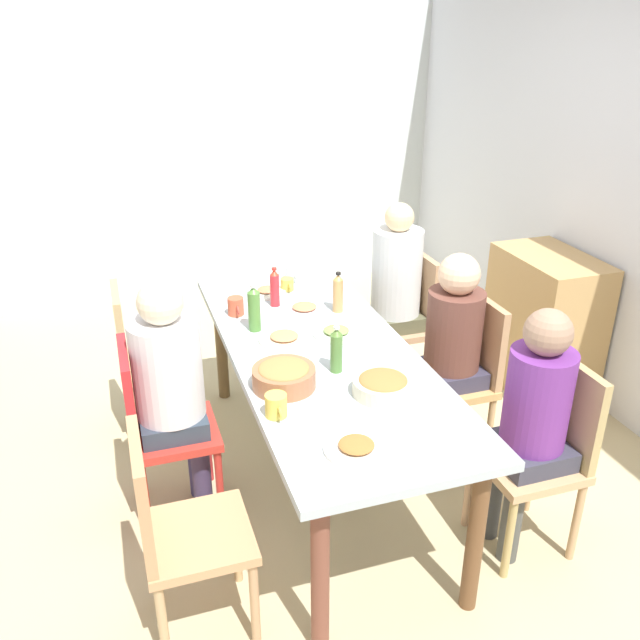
{
  "coord_description": "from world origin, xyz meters",
  "views": [
    {
      "loc": [
        2.71,
        -0.89,
        2.24
      ],
      "look_at": [
        0.0,
        0.0,
        0.92
      ],
      "focal_mm": 37.58,
      "sensor_mm": 36.0,
      "label": 1
    }
  ],
  "objects_px": {
    "chair_0": "(545,446)",
    "person_0": "(533,414)",
    "plate_4": "(267,292)",
    "cup_0": "(287,284)",
    "person_2": "(171,379)",
    "chair_2": "(155,423)",
    "chair_5": "(175,526)",
    "dining_table": "(320,364)",
    "person_3": "(451,340)",
    "plate_2": "(304,309)",
    "bottle_0": "(275,288)",
    "bowl_1": "(284,376)",
    "chair_3": "(463,370)",
    "cup_2": "(236,306)",
    "bowl_0": "(383,385)",
    "bottle_3": "(338,293)",
    "chair_1": "(406,316)",
    "side_cabinet": "(543,324)",
    "plate_3": "(284,338)",
    "cup_1": "(293,273)",
    "chair_4": "(143,354)",
    "plate_1": "(356,447)",
    "cup_3": "(276,406)",
    "plate_0": "(336,333)",
    "person_1": "(394,285)",
    "bottle_1": "(254,309)",
    "bottle_2": "(336,350)"
  },
  "relations": [
    {
      "from": "chair_0",
      "to": "plate_2",
      "type": "bearing_deg",
      "value": -147.32
    },
    {
      "from": "person_3",
      "to": "side_cabinet",
      "type": "bearing_deg",
      "value": 116.89
    },
    {
      "from": "person_0",
      "to": "chair_2",
      "type": "relative_size",
      "value": 1.31
    },
    {
      "from": "chair_2",
      "to": "cup_3",
      "type": "bearing_deg",
      "value": 41.88
    },
    {
      "from": "cup_0",
      "to": "bottle_3",
      "type": "distance_m",
      "value": 0.42
    },
    {
      "from": "chair_0",
      "to": "bottle_1",
      "type": "xyz_separation_m",
      "value": [
        -1.02,
        -1.05,
        0.37
      ]
    },
    {
      "from": "chair_5",
      "to": "plate_1",
      "type": "xyz_separation_m",
      "value": [
        0.1,
        0.67,
        0.27
      ]
    },
    {
      "from": "chair_4",
      "to": "plate_0",
      "type": "xyz_separation_m",
      "value": [
        0.61,
        0.92,
        0.27
      ]
    },
    {
      "from": "chair_4",
      "to": "plate_4",
      "type": "relative_size",
      "value": 4.33
    },
    {
      "from": "chair_3",
      "to": "bowl_1",
      "type": "xyz_separation_m",
      "value": [
        0.29,
        -1.06,
        0.31
      ]
    },
    {
      "from": "bottle_2",
      "to": "bottle_3",
      "type": "distance_m",
      "value": 0.66
    },
    {
      "from": "chair_0",
      "to": "bottle_3",
      "type": "bearing_deg",
      "value": -152.46
    },
    {
      "from": "chair_0",
      "to": "person_0",
      "type": "distance_m",
      "value": 0.21
    },
    {
      "from": "bottle_0",
      "to": "dining_table",
      "type": "bearing_deg",
      "value": 7.45
    },
    {
      "from": "person_2",
      "to": "bowl_0",
      "type": "relative_size",
      "value": 4.7
    },
    {
      "from": "dining_table",
      "to": "bowl_0",
      "type": "distance_m",
      "value": 0.51
    },
    {
      "from": "chair_1",
      "to": "bottle_3",
      "type": "xyz_separation_m",
      "value": [
        0.34,
        -0.57,
        0.36
      ]
    },
    {
      "from": "plate_3",
      "to": "plate_1",
      "type": "bearing_deg",
      "value": 0.7
    },
    {
      "from": "chair_0",
      "to": "person_3",
      "type": "height_order",
      "value": "person_3"
    },
    {
      "from": "person_1",
      "to": "plate_1",
      "type": "xyz_separation_m",
      "value": [
        1.54,
        -0.84,
        0.05
      ]
    },
    {
      "from": "chair_2",
      "to": "chair_5",
      "type": "height_order",
      "value": "same"
    },
    {
      "from": "dining_table",
      "to": "person_3",
      "type": "bearing_deg",
      "value": 90.0
    },
    {
      "from": "chair_0",
      "to": "bottle_3",
      "type": "relative_size",
      "value": 4.01
    },
    {
      "from": "bottle_2",
      "to": "side_cabinet",
      "type": "height_order",
      "value": "bottle_2"
    },
    {
      "from": "dining_table",
      "to": "chair_5",
      "type": "xyz_separation_m",
      "value": [
        0.72,
        -0.8,
        -0.17
      ]
    },
    {
      "from": "dining_table",
      "to": "person_2",
      "type": "xyz_separation_m",
      "value": [
        0.0,
        -0.71,
        0.04
      ]
    },
    {
      "from": "person_0",
      "to": "bottle_1",
      "type": "relative_size",
      "value": 4.77
    },
    {
      "from": "chair_1",
      "to": "chair_3",
      "type": "distance_m",
      "value": 0.72
    },
    {
      "from": "cup_1",
      "to": "person_0",
      "type": "bearing_deg",
      "value": 19.91
    },
    {
      "from": "person_0",
      "to": "cup_2",
      "type": "relative_size",
      "value": 9.71
    },
    {
      "from": "person_2",
      "to": "plate_4",
      "type": "bearing_deg",
      "value": 139.18
    },
    {
      "from": "side_cabinet",
      "to": "plate_3",
      "type": "bearing_deg",
      "value": -79.28
    },
    {
      "from": "bowl_1",
      "to": "bottle_3",
      "type": "distance_m",
      "value": 0.83
    },
    {
      "from": "bottle_0",
      "to": "bottle_3",
      "type": "xyz_separation_m",
      "value": [
        0.18,
        0.3,
        0.0
      ]
    },
    {
      "from": "plate_4",
      "to": "cup_3",
      "type": "bearing_deg",
      "value": -12.51
    },
    {
      "from": "plate_0",
      "to": "cup_1",
      "type": "height_order",
      "value": "cup_1"
    },
    {
      "from": "dining_table",
      "to": "chair_2",
      "type": "xyz_separation_m",
      "value": [
        0.0,
        -0.8,
        -0.17
      ]
    },
    {
      "from": "chair_1",
      "to": "bowl_0",
      "type": "distance_m",
      "value": 1.41
    },
    {
      "from": "chair_5",
      "to": "chair_2",
      "type": "bearing_deg",
      "value": 180.0
    },
    {
      "from": "chair_0",
      "to": "bottle_1",
      "type": "bearing_deg",
      "value": -134.01
    },
    {
      "from": "chair_0",
      "to": "bowl_1",
      "type": "distance_m",
      "value": 1.18
    },
    {
      "from": "person_0",
      "to": "chair_3",
      "type": "height_order",
      "value": "person_0"
    },
    {
      "from": "person_0",
      "to": "bowl_0",
      "type": "xyz_separation_m",
      "value": [
        -0.24,
        -0.59,
        0.11
      ]
    },
    {
      "from": "plate_3",
      "to": "side_cabinet",
      "type": "relative_size",
      "value": 0.28
    },
    {
      "from": "dining_table",
      "to": "chair_1",
      "type": "bearing_deg",
      "value": 131.92
    },
    {
      "from": "plate_2",
      "to": "bottle_0",
      "type": "xyz_separation_m",
      "value": [
        -0.12,
        -0.13,
        0.09
      ]
    },
    {
      "from": "plate_4",
      "to": "cup_0",
      "type": "distance_m",
      "value": 0.13
    },
    {
      "from": "person_2",
      "to": "plate_3",
      "type": "xyz_separation_m",
      "value": [
        -0.13,
        0.57,
        0.06
      ]
    },
    {
      "from": "bowl_0",
      "to": "cup_2",
      "type": "bearing_deg",
      "value": -156.86
    },
    {
      "from": "person_0",
      "to": "bowl_0",
      "type": "height_order",
      "value": "person_0"
    }
  ]
}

